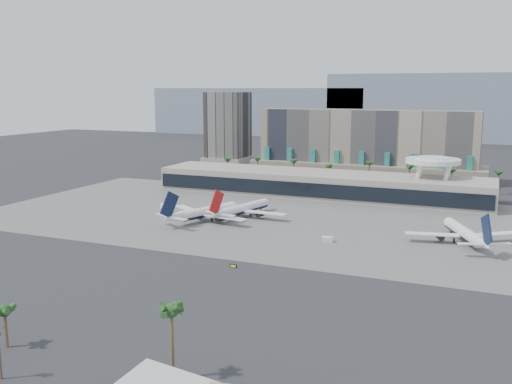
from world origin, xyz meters
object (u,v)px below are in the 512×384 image
at_px(airliner_centre, 244,208).
at_px(service_vehicle_b, 327,239).
at_px(airliner_right, 465,233).
at_px(service_vehicle_a, 165,206).
at_px(taxiway_sign, 233,266).
at_px(airliner_left, 205,212).

relative_size(airliner_centre, service_vehicle_b, 10.87).
distance_m(airliner_right, service_vehicle_b, 48.96).
distance_m(airliner_right, service_vehicle_a, 130.63).
distance_m(airliner_right, taxiway_sign, 86.43).
xyz_separation_m(service_vehicle_b, taxiway_sign, (-18.67, -40.09, -0.46)).
bearing_deg(airliner_centre, service_vehicle_a, -167.03).
bearing_deg(taxiway_sign, service_vehicle_a, 139.22).
xyz_separation_m(service_vehicle_a, taxiway_sign, (65.95, -67.52, -0.66)).
relative_size(airliner_left, airliner_right, 1.03).
distance_m(airliner_left, airliner_centre, 17.86).
relative_size(service_vehicle_a, taxiway_sign, 2.07).
bearing_deg(service_vehicle_a, airliner_left, -3.99).
height_order(airliner_centre, airliner_right, airliner_right).
height_order(airliner_right, taxiway_sign, airliner_right).
bearing_deg(airliner_left, airliner_right, 23.87).
relative_size(airliner_left, taxiway_sign, 17.94).
relative_size(airliner_left, airliner_centre, 1.01).
bearing_deg(airliner_right, taxiway_sign, -161.72).
relative_size(airliner_left, service_vehicle_b, 11.00).
bearing_deg(airliner_right, airliner_left, 159.11).
relative_size(airliner_right, service_vehicle_a, 8.43).
height_order(airliner_left, airliner_centre, airliner_left).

